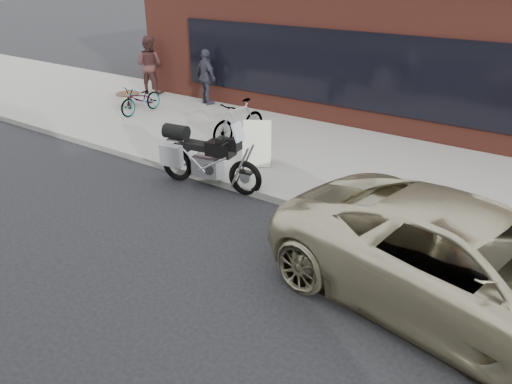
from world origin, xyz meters
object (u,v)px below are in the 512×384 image
cafe_table (128,94)px  cafe_patron_right (206,77)px  cafe_patron_left (149,65)px  bicycle_front (141,99)px  minivan (475,269)px  motorcycle (202,157)px  sandwich_sign (257,142)px  bicycle_rear (239,121)px

cafe_table → cafe_patron_right: cafe_patron_right is taller
cafe_table → cafe_patron_left: bearing=113.0°
bicycle_front → cafe_table: bicycle_front is taller
minivan → cafe_patron_right: size_ratio=3.16×
minivan → motorcycle: bearing=88.4°
cafe_table → cafe_patron_left: 1.88m
motorcycle → sandwich_sign: motorcycle is taller
minivan → bicycle_rear: bearing=71.8°
bicycle_rear → cafe_table: bicycle_rear is taller
motorcycle → cafe_patron_left: 8.02m
cafe_patron_right → bicycle_rear: bearing=161.3°
cafe_table → cafe_patron_right: size_ratio=0.43×
bicycle_rear → cafe_table: (-4.90, 0.73, -0.15)m
motorcycle → bicycle_front: bearing=141.4°
motorcycle → bicycle_front: motorcycle is taller
sandwich_sign → cafe_patron_right: size_ratio=0.58×
bicycle_rear → cafe_patron_left: (-5.60, 2.38, 0.43)m
minivan → sandwich_sign: (-5.28, 2.69, -0.11)m
sandwich_sign → cafe_patron_left: 7.60m
cafe_patron_left → cafe_patron_right: bearing=162.7°
bicycle_rear → motorcycle: bearing=-62.4°
bicycle_rear → cafe_patron_right: (-3.06, 2.38, 0.33)m
bicycle_front → cafe_patron_right: 2.20m
motorcycle → cafe_table: motorcycle is taller
minivan → bicycle_rear: minivan is taller
motorcycle → bicycle_rear: 2.52m
cafe_table → minivan: bearing=-20.9°
cafe_patron_right → cafe_patron_left: bearing=19.2°
minivan → sandwich_sign: minivan is taller
sandwich_sign → cafe_patron_left: bearing=122.5°
sandwich_sign → cafe_table: size_ratio=1.36×
cafe_patron_left → cafe_patron_right: 2.54m
cafe_table → cafe_patron_right: bearing=41.8°
sandwich_sign → minivan: bearing=-58.5°
minivan → cafe_patron_left: bearing=74.6°
bicycle_front → bicycle_rear: bicycle_rear is taller
cafe_patron_left → sandwich_sign: bearing=136.8°
motorcycle → bicycle_front: 5.62m
motorcycle → cafe_patron_right: (-3.91, 4.75, 0.36)m
bicycle_front → cafe_patron_left: 2.56m
bicycle_front → bicycle_rear: 4.04m
sandwich_sign → bicycle_rear: bearing=111.0°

